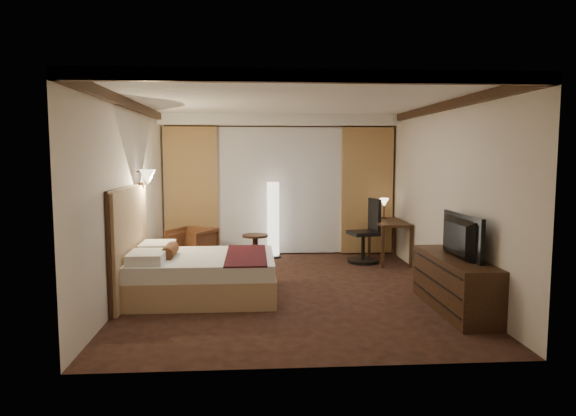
{
  "coord_description": "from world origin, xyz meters",
  "views": [
    {
      "loc": [
        -0.53,
        -7.27,
        1.96
      ],
      "look_at": [
        0.0,
        0.4,
        1.15
      ],
      "focal_mm": 32.0,
      "sensor_mm": 36.0,
      "label": 1
    }
  ],
  "objects": [
    {
      "name": "left_wall",
      "position": [
        -2.25,
        0.0,
        1.35
      ],
      "size": [
        0.02,
        5.5,
        2.7
      ],
      "primitive_type": "cube",
      "color": "beige",
      "rests_on": "floor"
    },
    {
      "name": "curtain_left_drape",
      "position": [
        -1.7,
        2.61,
        1.25
      ],
      "size": [
        1.0,
        0.14,
        2.45
      ],
      "primitive_type": "cube",
      "color": "#A17D49",
      "rests_on": "back_wall"
    },
    {
      "name": "curtain_right_drape",
      "position": [
        1.7,
        2.61,
        1.25
      ],
      "size": [
        1.0,
        0.14,
        2.45
      ],
      "primitive_type": "cube",
      "color": "#A17D49",
      "rests_on": "back_wall"
    },
    {
      "name": "floor_lamp",
      "position": [
        -0.15,
        2.36,
        0.72
      ],
      "size": [
        0.3,
        0.3,
        1.44
      ],
      "primitive_type": null,
      "color": "white",
      "rests_on": "floor"
    },
    {
      "name": "crown_molding",
      "position": [
        0.0,
        0.0,
        2.64
      ],
      "size": [
        4.5,
        5.5,
        0.12
      ],
      "primitive_type": null,
      "color": "black",
      "rests_on": "ceiling"
    },
    {
      "name": "soffit",
      "position": [
        0.0,
        2.5,
        2.6
      ],
      "size": [
        4.5,
        0.5,
        0.2
      ],
      "primitive_type": "cube",
      "color": "white",
      "rests_on": "ceiling"
    },
    {
      "name": "headboard",
      "position": [
        -2.2,
        -0.27,
        0.75
      ],
      "size": [
        0.12,
        1.83,
        1.5
      ],
      "primitive_type": null,
      "color": "tan",
      "rests_on": "floor"
    },
    {
      "name": "right_wall",
      "position": [
        2.25,
        0.0,
        1.35
      ],
      "size": [
        0.02,
        5.5,
        2.7
      ],
      "primitive_type": "cube",
      "color": "beige",
      "rests_on": "floor"
    },
    {
      "name": "bed",
      "position": [
        -1.21,
        -0.27,
        0.29
      ],
      "size": [
        1.96,
        1.53,
        0.57
      ],
      "primitive_type": null,
      "color": "white",
      "rests_on": "floor"
    },
    {
      "name": "ceiling",
      "position": [
        0.0,
        0.0,
        2.7
      ],
      "size": [
        4.5,
        5.5,
        0.01
      ],
      "primitive_type": "cube",
      "color": "white",
      "rests_on": "back_wall"
    },
    {
      "name": "office_chair",
      "position": [
        1.46,
        1.77,
        0.58
      ],
      "size": [
        0.67,
        0.67,
        1.17
      ],
      "primitive_type": null,
      "rotation": [
        0.0,
        0.0,
        0.21
      ],
      "color": "black",
      "rests_on": "floor"
    },
    {
      "name": "floor",
      "position": [
        0.0,
        0.0,
        0.0
      ],
      "size": [
        4.5,
        5.5,
        0.01
      ],
      "primitive_type": "cube",
      "color": "black",
      "rests_on": "ground"
    },
    {
      "name": "armchair",
      "position": [
        -1.62,
        1.83,
        0.36
      ],
      "size": [
        0.94,
        0.92,
        0.72
      ],
      "primitive_type": "imported",
      "rotation": [
        0.0,
        0.0,
        -0.53
      ],
      "color": "#482C15",
      "rests_on": "floor"
    },
    {
      "name": "desk",
      "position": [
        1.95,
        1.82,
        0.38
      ],
      "size": [
        0.55,
        1.12,
        0.75
      ],
      "primitive_type": null,
      "color": "black",
      "rests_on": "floor"
    },
    {
      "name": "desk_lamp",
      "position": [
        1.95,
        2.23,
        0.92
      ],
      "size": [
        0.18,
        0.18,
        0.34
      ],
      "primitive_type": null,
      "color": "#FFD899",
      "rests_on": "desk"
    },
    {
      "name": "curtain_sheer",
      "position": [
        0.0,
        2.67,
        1.25
      ],
      "size": [
        2.48,
        0.04,
        2.45
      ],
      "primitive_type": "cube",
      "color": "silver",
      "rests_on": "back_wall"
    },
    {
      "name": "television",
      "position": [
        1.97,
        -1.12,
        0.99
      ],
      "size": [
        0.65,
        1.09,
        0.14
      ],
      "primitive_type": "imported",
      "rotation": [
        0.0,
        0.0,
        1.6
      ],
      "color": "black",
      "rests_on": "dresser"
    },
    {
      "name": "dresser",
      "position": [
        2.0,
        -1.12,
        0.34
      ],
      "size": [
        0.5,
        1.75,
        0.68
      ],
      "primitive_type": null,
      "color": "black",
      "rests_on": "floor"
    },
    {
      "name": "back_wall",
      "position": [
        0.0,
        2.75,
        1.35
      ],
      "size": [
        4.5,
        0.02,
        2.7
      ],
      "primitive_type": "cube",
      "color": "beige",
      "rests_on": "floor"
    },
    {
      "name": "side_table",
      "position": [
        -0.49,
        1.9,
        0.26
      ],
      "size": [
        0.47,
        0.47,
        0.51
      ],
      "primitive_type": null,
      "color": "black",
      "rests_on": "floor"
    },
    {
      "name": "wall_sconce",
      "position": [
        -2.09,
        0.49,
        1.62
      ],
      "size": [
        0.24,
        0.24,
        0.24
      ],
      "primitive_type": null,
      "color": "white",
      "rests_on": "left_wall"
    }
  ]
}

